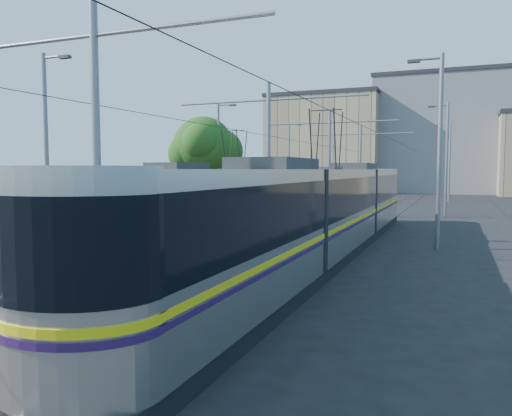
% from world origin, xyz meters
% --- Properties ---
extents(ground, '(160.00, 160.00, 0.00)m').
position_xyz_m(ground, '(0.00, 0.00, 0.00)').
color(ground, black).
rests_on(ground, ground).
extents(platform, '(4.00, 50.00, 0.30)m').
position_xyz_m(platform, '(0.00, 17.00, 0.15)').
color(platform, gray).
rests_on(platform, ground).
extents(tactile_strip_left, '(0.70, 50.00, 0.01)m').
position_xyz_m(tactile_strip_left, '(-1.45, 17.00, 0.30)').
color(tactile_strip_left, gray).
rests_on(tactile_strip_left, platform).
extents(tactile_strip_right, '(0.70, 50.00, 0.01)m').
position_xyz_m(tactile_strip_right, '(1.45, 17.00, 0.30)').
color(tactile_strip_right, gray).
rests_on(tactile_strip_right, platform).
extents(rails, '(8.71, 70.00, 0.03)m').
position_xyz_m(rails, '(0.00, 17.00, 0.02)').
color(rails, gray).
rests_on(rails, ground).
extents(track_arrow, '(1.20, 5.00, 0.01)m').
position_xyz_m(track_arrow, '(-3.60, -3.00, 0.01)').
color(track_arrow, silver).
rests_on(track_arrow, ground).
extents(tram_left, '(2.43, 31.34, 5.50)m').
position_xyz_m(tram_left, '(-3.60, 12.13, 1.71)').
color(tram_left, black).
rests_on(tram_left, ground).
extents(tram_right, '(2.43, 28.49, 5.50)m').
position_xyz_m(tram_right, '(3.60, 4.50, 1.86)').
color(tram_right, black).
rests_on(tram_right, ground).
extents(catenary, '(9.20, 70.00, 7.00)m').
position_xyz_m(catenary, '(0.00, 14.15, 4.52)').
color(catenary, slate).
rests_on(catenary, platform).
extents(street_lamps, '(15.18, 38.22, 8.00)m').
position_xyz_m(street_lamps, '(-0.00, 21.00, 4.18)').
color(street_lamps, slate).
rests_on(street_lamps, ground).
extents(shelter, '(0.65, 1.04, 2.28)m').
position_xyz_m(shelter, '(0.08, 11.51, 1.49)').
color(shelter, black).
rests_on(shelter, platform).
extents(tree, '(4.91, 4.54, 7.14)m').
position_xyz_m(tree, '(-8.67, 18.69, 4.82)').
color(tree, '#382314').
rests_on(tree, ground).
extents(building_left, '(16.32, 12.24, 14.26)m').
position_xyz_m(building_left, '(-10.00, 60.00, 7.14)').
color(building_left, tan).
rests_on(building_left, ground).
extents(building_centre, '(18.36, 14.28, 16.60)m').
position_xyz_m(building_centre, '(6.00, 64.00, 8.31)').
color(building_centre, slate).
rests_on(building_centre, ground).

